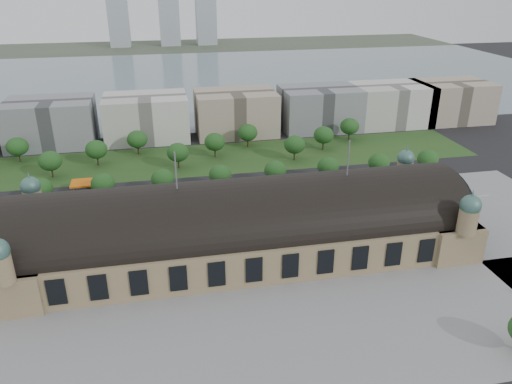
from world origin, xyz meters
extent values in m
plane|color=black|center=(0.00, 0.00, 0.00)|extent=(900.00, 900.00, 0.00)
cube|color=#907A59|center=(0.00, 0.00, 6.00)|extent=(150.00, 40.00, 12.00)
cube|color=#907A59|center=(-67.00, 0.00, 6.00)|extent=(16.00, 43.00, 12.00)
cube|color=#907A59|center=(67.00, 0.00, 6.00)|extent=(16.00, 43.00, 12.00)
cylinder|color=black|center=(0.00, 0.00, 12.00)|extent=(144.00, 37.60, 37.60)
cylinder|color=black|center=(73.00, 0.00, 14.00)|extent=(1.20, 32.00, 32.00)
cylinder|color=#907A59|center=(-67.00, 21.00, 16.00)|extent=(6.00, 6.00, 8.00)
sphere|color=#436C63|center=(-67.00, 21.00, 21.50)|extent=(6.40, 6.40, 6.40)
cone|color=#436C63|center=(-67.00, 21.00, 25.50)|extent=(1.00, 1.00, 2.50)
cylinder|color=#907A59|center=(67.00, 21.00, 16.00)|extent=(6.00, 6.00, 8.00)
sphere|color=#436C63|center=(67.00, 21.00, 21.50)|extent=(6.40, 6.40, 6.40)
cone|color=#436C63|center=(67.00, 21.00, 25.50)|extent=(1.00, 1.00, 2.50)
cylinder|color=#907A59|center=(-67.00, -21.00, 16.00)|extent=(6.00, 6.00, 8.00)
cylinder|color=#907A59|center=(67.00, -21.00, 16.00)|extent=(6.00, 6.00, 8.00)
sphere|color=#436C63|center=(67.00, -21.00, 21.50)|extent=(6.40, 6.40, 6.40)
cone|color=#436C63|center=(67.00, -21.00, 25.50)|extent=(1.00, 1.00, 2.50)
cylinder|color=#59595B|center=(-20.00, 0.00, 31.50)|extent=(0.50, 0.50, 12.00)
cylinder|color=#59595B|center=(35.00, 0.00, 31.50)|extent=(0.50, 0.50, 12.00)
cube|color=gray|center=(10.00, -44.00, 0.00)|extent=(190.00, 48.00, 0.12)
cube|color=black|center=(-20.00, 38.00, 0.00)|extent=(260.00, 26.00, 0.10)
cube|color=#244A1D|center=(-15.00, 93.00, 0.00)|extent=(300.00, 45.00, 0.10)
cube|color=orange|center=(-55.00, 62.00, 4.70)|extent=(14.00, 9.00, 0.70)
cube|color=#59595B|center=(-53.00, 68.00, 1.60)|extent=(7.00, 5.00, 3.20)
cylinder|color=#59595B|center=(-60.50, 65.20, 2.20)|extent=(0.50, 0.50, 4.40)
cylinder|color=#59595B|center=(-49.50, 65.20, 2.20)|extent=(0.50, 0.50, 4.40)
cylinder|color=#59595B|center=(-60.50, 58.80, 2.20)|extent=(0.50, 0.50, 4.40)
cylinder|color=#59595B|center=(-49.50, 58.80, 2.20)|extent=(0.50, 0.50, 4.40)
cube|color=slate|center=(0.00, 298.00, 0.00)|extent=(700.00, 320.00, 0.08)
cube|color=#44513D|center=(0.00, 498.00, 0.00)|extent=(700.00, 120.00, 0.14)
cube|color=#9EA8B2|center=(-60.00, 508.00, 40.00)|extent=(24.00, 24.00, 80.00)
cube|color=#9EA8B2|center=(0.00, 508.00, 42.50)|extent=(24.00, 24.00, 85.00)
cube|color=#9EA8B2|center=(45.00, 508.00, 37.50)|extent=(24.00, 24.00, 75.00)
cube|color=gray|center=(-80.00, 133.00, 12.00)|extent=(45.00, 32.00, 24.00)
cube|color=silver|center=(-30.00, 133.00, 12.00)|extent=(45.00, 32.00, 24.00)
cube|color=tan|center=(20.00, 133.00, 12.00)|extent=(45.00, 32.00, 24.00)
cube|color=gray|center=(70.00, 133.00, 12.00)|extent=(45.00, 32.00, 24.00)
cube|color=silver|center=(115.00, 133.00, 12.00)|extent=(45.00, 32.00, 24.00)
cube|color=tan|center=(155.00, 133.00, 12.00)|extent=(45.00, 32.00, 24.00)
cylinder|color=#2D2116|center=(-72.00, 53.00, 2.16)|extent=(0.70, 0.70, 4.32)
ellipsoid|color=#1F4D1B|center=(-72.00, 53.00, 7.44)|extent=(9.60, 9.60, 8.16)
cylinder|color=#2D2116|center=(-48.00, 53.00, 2.16)|extent=(0.70, 0.70, 4.32)
ellipsoid|color=#1F4D1B|center=(-48.00, 53.00, 7.44)|extent=(9.60, 9.60, 8.16)
cylinder|color=#2D2116|center=(-24.00, 53.00, 2.16)|extent=(0.70, 0.70, 4.32)
ellipsoid|color=#1F4D1B|center=(-24.00, 53.00, 7.44)|extent=(9.60, 9.60, 8.16)
cylinder|color=#2D2116|center=(0.00, 53.00, 2.16)|extent=(0.70, 0.70, 4.32)
ellipsoid|color=#1F4D1B|center=(0.00, 53.00, 7.44)|extent=(9.60, 9.60, 8.16)
cylinder|color=#2D2116|center=(24.00, 53.00, 2.16)|extent=(0.70, 0.70, 4.32)
ellipsoid|color=#1F4D1B|center=(24.00, 53.00, 7.44)|extent=(9.60, 9.60, 8.16)
cylinder|color=#2D2116|center=(48.00, 53.00, 2.16)|extent=(0.70, 0.70, 4.32)
ellipsoid|color=#1F4D1B|center=(48.00, 53.00, 7.44)|extent=(9.60, 9.60, 8.16)
cylinder|color=#2D2116|center=(72.00, 53.00, 2.16)|extent=(0.70, 0.70, 4.32)
ellipsoid|color=#1F4D1B|center=(72.00, 53.00, 7.44)|extent=(9.60, 9.60, 8.16)
cylinder|color=#2D2116|center=(96.00, 53.00, 2.16)|extent=(0.70, 0.70, 4.32)
ellipsoid|color=#1F4D1B|center=(96.00, 53.00, 7.44)|extent=(9.60, 9.60, 8.16)
cylinder|color=#2D2116|center=(-92.00, 107.00, 2.34)|extent=(0.70, 0.70, 4.68)
ellipsoid|color=#1F4D1B|center=(-92.00, 107.00, 8.06)|extent=(10.40, 10.40, 8.84)
cylinder|color=#2D2116|center=(-73.00, 83.00, 2.34)|extent=(0.70, 0.70, 4.68)
ellipsoid|color=#1F4D1B|center=(-73.00, 83.00, 8.06)|extent=(10.40, 10.40, 8.84)
cylinder|color=#2D2116|center=(-54.00, 95.00, 2.34)|extent=(0.70, 0.70, 4.68)
ellipsoid|color=#1F4D1B|center=(-54.00, 95.00, 8.06)|extent=(10.40, 10.40, 8.84)
cylinder|color=#2D2116|center=(-35.00, 107.00, 2.34)|extent=(0.70, 0.70, 4.68)
ellipsoid|color=#1F4D1B|center=(-35.00, 107.00, 8.06)|extent=(10.40, 10.40, 8.84)
cylinder|color=#2D2116|center=(-16.00, 83.00, 2.34)|extent=(0.70, 0.70, 4.68)
ellipsoid|color=#1F4D1B|center=(-16.00, 83.00, 8.06)|extent=(10.40, 10.40, 8.84)
cylinder|color=#2D2116|center=(3.00, 95.00, 2.34)|extent=(0.70, 0.70, 4.68)
ellipsoid|color=#1F4D1B|center=(3.00, 95.00, 8.06)|extent=(10.40, 10.40, 8.84)
cylinder|color=#2D2116|center=(22.00, 107.00, 2.34)|extent=(0.70, 0.70, 4.68)
ellipsoid|color=#1F4D1B|center=(22.00, 107.00, 8.06)|extent=(10.40, 10.40, 8.84)
cylinder|color=#2D2116|center=(41.00, 83.00, 2.34)|extent=(0.70, 0.70, 4.68)
ellipsoid|color=#1F4D1B|center=(41.00, 83.00, 8.06)|extent=(10.40, 10.40, 8.84)
cylinder|color=#2D2116|center=(60.00, 95.00, 2.34)|extent=(0.70, 0.70, 4.68)
ellipsoid|color=#1F4D1B|center=(60.00, 95.00, 8.06)|extent=(10.40, 10.40, 8.84)
cylinder|color=#2D2116|center=(79.00, 107.00, 2.34)|extent=(0.70, 0.70, 4.68)
ellipsoid|color=#1F4D1B|center=(79.00, 107.00, 8.06)|extent=(10.40, 10.40, 8.84)
imported|color=#92969A|center=(-85.39, 46.13, 0.74)|extent=(4.66, 2.11, 1.48)
imported|color=black|center=(-66.99, 33.12, 0.81)|extent=(5.93, 2.96, 1.61)
imported|color=maroon|center=(-42.02, 39.78, 0.81)|extent=(5.84, 2.99, 1.62)
imported|color=#1B254C|center=(-7.60, 32.93, 0.63)|extent=(3.79, 1.67, 1.27)
imported|color=#595A61|center=(34.26, 40.82, 0.81)|extent=(4.98, 1.98, 1.61)
imported|color=silver|center=(75.10, 31.75, 0.65)|extent=(4.71, 2.20, 1.31)
imported|color=black|center=(-78.33, 21.00, 0.72)|extent=(4.64, 3.17, 1.45)
imported|color=maroon|center=(-73.39, 21.00, 0.78)|extent=(6.12, 5.02, 1.55)
imported|color=#162440|center=(-67.38, 23.72, 0.81)|extent=(5.83, 5.09, 1.61)
imported|color=#555A5D|center=(-52.12, 25.00, 0.83)|extent=(5.02, 4.52, 1.65)
imported|color=#B9B8BA|center=(-27.75, 23.11, 0.73)|extent=(4.67, 2.97, 1.45)
imported|color=gray|center=(-34.07, 25.00, 0.83)|extent=(6.54, 4.79, 1.65)
imported|color=black|center=(-33.26, 24.08, 0.68)|extent=(4.82, 4.48, 1.36)
imported|color=red|center=(1.41, 29.91, 1.72)|extent=(12.49, 3.44, 3.45)
imported|color=beige|center=(5.14, 31.40, 1.62)|extent=(11.71, 3.11, 3.24)
imported|color=beige|center=(22.66, 27.00, 1.80)|extent=(13.13, 3.97, 3.60)
camera|label=1|loc=(-24.15, -141.59, 87.06)|focal=35.00mm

